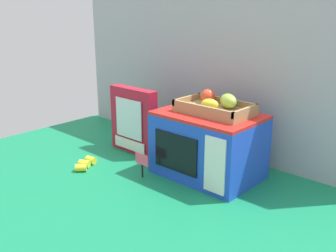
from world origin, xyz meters
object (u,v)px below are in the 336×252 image
(toy_microwave, at_px, (208,145))
(price_sign, at_px, (142,162))
(cookie_set_box, at_px, (133,121))
(food_groups_crate, at_px, (215,106))
(loose_toy_banana, at_px, (85,164))

(toy_microwave, bearing_deg, price_sign, -132.25)
(cookie_set_box, bearing_deg, food_groups_crate, 6.25)
(food_groups_crate, relative_size, cookie_set_box, 0.95)
(loose_toy_banana, bearing_deg, toy_microwave, 33.99)
(price_sign, relative_size, loose_toy_banana, 0.80)
(food_groups_crate, height_order, price_sign, food_groups_crate)
(food_groups_crate, distance_m, cookie_set_box, 0.45)
(food_groups_crate, relative_size, price_sign, 2.90)
(price_sign, xyz_separation_m, loose_toy_banana, (-0.25, -0.09, -0.05))
(cookie_set_box, relative_size, price_sign, 3.05)
(toy_microwave, height_order, cookie_set_box, cookie_set_box)
(toy_microwave, bearing_deg, cookie_set_box, -176.74)
(loose_toy_banana, bearing_deg, price_sign, 20.40)
(loose_toy_banana, bearing_deg, cookie_set_box, 86.78)
(price_sign, bearing_deg, cookie_set_box, 143.88)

